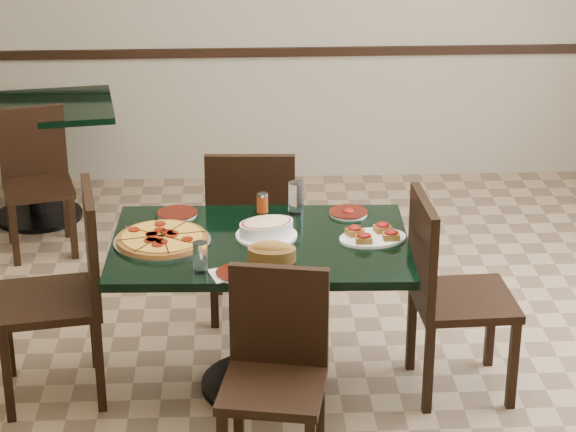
{
  "coord_description": "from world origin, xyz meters",
  "views": [
    {
      "loc": [
        -0.32,
        -4.64,
        2.78
      ],
      "look_at": [
        -0.1,
        0.0,
        0.85
      ],
      "focal_mm": 70.0,
      "sensor_mm": 36.0,
      "label": 1
    }
  ],
  "objects_px": {
    "pepperoni_pizza": "(162,239)",
    "chair_left": "(68,282)",
    "chair_far": "(251,225)",
    "back_chair_near": "(36,173)",
    "chair_right": "(445,285)",
    "lasagna_casserole": "(266,227)",
    "bread_basket": "(272,252)",
    "bruschetta_platter": "(373,235)",
    "back_table": "(32,140)",
    "chair_near": "(275,364)",
    "main_table": "(261,278)"
  },
  "relations": [
    {
      "from": "pepperoni_pizza",
      "to": "chair_left",
      "type": "bearing_deg",
      "value": 179.47
    },
    {
      "from": "chair_far",
      "to": "back_chair_near",
      "type": "xyz_separation_m",
      "value": [
        -1.26,
        1.0,
        -0.06
      ]
    },
    {
      "from": "chair_left",
      "to": "chair_right",
      "type": "bearing_deg",
      "value": 77.99
    },
    {
      "from": "lasagna_casserole",
      "to": "bread_basket",
      "type": "relative_size",
      "value": 1.31
    },
    {
      "from": "pepperoni_pizza",
      "to": "lasagna_casserole",
      "type": "height_order",
      "value": "lasagna_casserole"
    },
    {
      "from": "back_chair_near",
      "to": "chair_far",
      "type": "bearing_deg",
      "value": -52.79
    },
    {
      "from": "chair_right",
      "to": "back_chair_near",
      "type": "distance_m",
      "value": 2.75
    },
    {
      "from": "bread_basket",
      "to": "bruschetta_platter",
      "type": "bearing_deg",
      "value": 30.02
    },
    {
      "from": "back_chair_near",
      "to": "bread_basket",
      "type": "xyz_separation_m",
      "value": [
        1.33,
        -1.9,
        0.32
      ]
    },
    {
      "from": "chair_left",
      "to": "back_chair_near",
      "type": "height_order",
      "value": "chair_left"
    },
    {
      "from": "chair_right",
      "to": "pepperoni_pizza",
      "type": "relative_size",
      "value": 2.2
    },
    {
      "from": "back_table",
      "to": "back_chair_near",
      "type": "height_order",
      "value": "back_chair_near"
    },
    {
      "from": "back_table",
      "to": "bread_basket",
      "type": "xyz_separation_m",
      "value": [
        1.42,
        -2.35,
        0.27
      ]
    },
    {
      "from": "chair_right",
      "to": "bread_basket",
      "type": "relative_size",
      "value": 4.29
    },
    {
      "from": "back_table",
      "to": "pepperoni_pizza",
      "type": "relative_size",
      "value": 2.56
    },
    {
      "from": "back_table",
      "to": "chair_near",
      "type": "xyz_separation_m",
      "value": [
        1.42,
        -2.77,
        -0.04
      ]
    },
    {
      "from": "chair_near",
      "to": "chair_right",
      "type": "bearing_deg",
      "value": 46.52
    },
    {
      "from": "back_table",
      "to": "chair_right",
      "type": "distance_m",
      "value": 3.12
    },
    {
      "from": "chair_far",
      "to": "back_chair_near",
      "type": "height_order",
      "value": "chair_far"
    },
    {
      "from": "bruschetta_platter",
      "to": "back_table",
      "type": "bearing_deg",
      "value": 120.0
    },
    {
      "from": "chair_left",
      "to": "lasagna_casserole",
      "type": "distance_m",
      "value": 0.93
    },
    {
      "from": "bruschetta_platter",
      "to": "bread_basket",
      "type": "bearing_deg",
      "value": -167.52
    },
    {
      "from": "pepperoni_pizza",
      "to": "lasagna_casserole",
      "type": "xyz_separation_m",
      "value": [
        0.47,
        0.04,
        0.03
      ]
    },
    {
      "from": "chair_near",
      "to": "pepperoni_pizza",
      "type": "height_order",
      "value": "chair_near"
    },
    {
      "from": "chair_right",
      "to": "bread_basket",
      "type": "height_order",
      "value": "chair_right"
    },
    {
      "from": "back_table",
      "to": "lasagna_casserole",
      "type": "distance_m",
      "value": 2.53
    },
    {
      "from": "chair_left",
      "to": "back_chair_near",
      "type": "bearing_deg",
      "value": -175.89
    },
    {
      "from": "back_table",
      "to": "chair_near",
      "type": "distance_m",
      "value": 3.11
    },
    {
      "from": "lasagna_casserole",
      "to": "bread_basket",
      "type": "xyz_separation_m",
      "value": [
        0.02,
        -0.26,
        -0.01
      ]
    },
    {
      "from": "chair_far",
      "to": "lasagna_casserole",
      "type": "relative_size",
      "value": 3.26
    },
    {
      "from": "main_table",
      "to": "pepperoni_pizza",
      "type": "bearing_deg",
      "value": -179.11
    },
    {
      "from": "chair_right",
      "to": "lasagna_casserole",
      "type": "bearing_deg",
      "value": 79.89
    },
    {
      "from": "lasagna_casserole",
      "to": "chair_far",
      "type": "bearing_deg",
      "value": 75.62
    },
    {
      "from": "bread_basket",
      "to": "bruschetta_platter",
      "type": "relative_size",
      "value": 0.65
    },
    {
      "from": "main_table",
      "to": "chair_left",
      "type": "bearing_deg",
      "value": -178.94
    },
    {
      "from": "back_table",
      "to": "back_chair_near",
      "type": "relative_size",
      "value": 1.32
    },
    {
      "from": "chair_near",
      "to": "back_chair_near",
      "type": "relative_size",
      "value": 1.03
    },
    {
      "from": "chair_near",
      "to": "chair_far",
      "type": "bearing_deg",
      "value": 103.82
    },
    {
      "from": "pepperoni_pizza",
      "to": "chair_near",
      "type": "bearing_deg",
      "value": -52.92
    },
    {
      "from": "chair_near",
      "to": "lasagna_casserole",
      "type": "relative_size",
      "value": 2.99
    },
    {
      "from": "back_chair_near",
      "to": "bread_basket",
      "type": "distance_m",
      "value": 2.34
    },
    {
      "from": "bread_basket",
      "to": "chair_right",
      "type": "bearing_deg",
      "value": 17.24
    },
    {
      "from": "chair_right",
      "to": "back_chair_near",
      "type": "bearing_deg",
      "value": 47.75
    },
    {
      "from": "lasagna_casserole",
      "to": "bruschetta_platter",
      "type": "height_order",
      "value": "lasagna_casserole"
    },
    {
      "from": "main_table",
      "to": "bread_basket",
      "type": "relative_size",
      "value": 6.06
    },
    {
      "from": "chair_left",
      "to": "pepperoni_pizza",
      "type": "height_order",
      "value": "chair_left"
    },
    {
      "from": "chair_near",
      "to": "chair_right",
      "type": "relative_size",
      "value": 0.91
    },
    {
      "from": "back_chair_near",
      "to": "pepperoni_pizza",
      "type": "relative_size",
      "value": 1.94
    },
    {
      "from": "main_table",
      "to": "chair_left",
      "type": "height_order",
      "value": "chair_left"
    },
    {
      "from": "main_table",
      "to": "bread_basket",
      "type": "height_order",
      "value": "bread_basket"
    }
  ]
}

